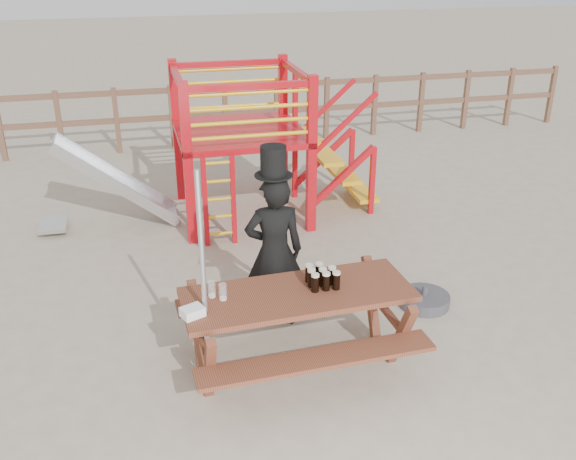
# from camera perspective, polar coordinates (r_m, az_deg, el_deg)

# --- Properties ---
(ground) EXTENTS (60.00, 60.00, 0.00)m
(ground) POSITION_cam_1_polar(r_m,az_deg,el_deg) (6.20, 0.07, -11.38)
(ground) COLOR tan
(ground) RESTS_ON ground
(back_fence) EXTENTS (15.09, 0.09, 1.20)m
(back_fence) POSITION_cam_1_polar(r_m,az_deg,el_deg) (12.28, -7.95, 10.63)
(back_fence) COLOR brown
(back_fence) RESTS_ON ground
(playground_fort) EXTENTS (4.71, 1.84, 2.10)m
(playground_fort) POSITION_cam_1_polar(r_m,az_deg,el_deg) (8.94, -4.73, 7.76)
(playground_fort) COLOR #BA0C15
(playground_fort) RESTS_ON ground
(picnic_table) EXTENTS (2.10, 1.49, 0.79)m
(picnic_table) POSITION_cam_1_polar(r_m,az_deg,el_deg) (5.84, 0.86, -8.00)
(picnic_table) COLOR brown
(picnic_table) RESTS_ON ground
(man_with_hat) EXTENTS (0.61, 0.42, 1.89)m
(man_with_hat) POSITION_cam_1_polar(r_m,az_deg,el_deg) (6.33, -1.23, -1.61)
(man_with_hat) COLOR black
(man_with_hat) RESTS_ON ground
(metal_pole) EXTENTS (0.04, 0.04, 2.03)m
(metal_pole) POSITION_cam_1_polar(r_m,az_deg,el_deg) (5.35, -7.49, -5.00)
(metal_pole) COLOR #B2B2B7
(metal_pole) RESTS_ON ground
(parasol_base) EXTENTS (0.55, 0.55, 0.23)m
(parasol_base) POSITION_cam_1_polar(r_m,az_deg,el_deg) (7.14, 12.00, -6.08)
(parasol_base) COLOR #3D3D42
(parasol_base) RESTS_ON ground
(paper_bag) EXTENTS (0.22, 0.20, 0.08)m
(paper_bag) POSITION_cam_1_polar(r_m,az_deg,el_deg) (5.38, -8.49, -7.21)
(paper_bag) COLOR white
(paper_bag) RESTS_ON picnic_table
(stout_pints) EXTENTS (0.27, 0.27, 0.17)m
(stout_pints) POSITION_cam_1_polar(r_m,az_deg,el_deg) (5.75, 2.99, -4.22)
(stout_pints) COLOR black
(stout_pints) RESTS_ON picnic_table
(empty_glasses) EXTENTS (0.16, 0.14, 0.15)m
(empty_glasses) POSITION_cam_1_polar(r_m,az_deg,el_deg) (5.59, -6.31, -5.42)
(empty_glasses) COLOR silver
(empty_glasses) RESTS_ON picnic_table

